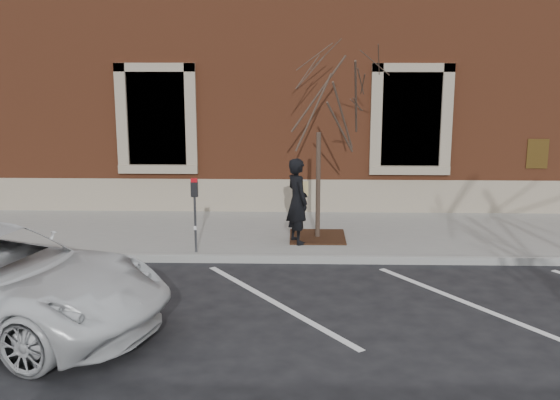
{
  "coord_description": "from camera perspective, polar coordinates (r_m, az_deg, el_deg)",
  "views": [
    {
      "loc": [
        0.36,
        -13.02,
        4.2
      ],
      "look_at": [
        0.0,
        0.6,
        1.1
      ],
      "focal_mm": 45.0,
      "sensor_mm": 36.0,
      "label": 1
    }
  ],
  "objects": [
    {
      "name": "parking_stripes",
      "position": [
        11.61,
        -0.37,
        -8.37
      ],
      "size": [
        28.0,
        4.4,
        0.01
      ],
      "primitive_type": null,
      "color": "silver",
      "rests_on": "ground"
    },
    {
      "name": "building_civic",
      "position": [
        20.76,
        0.54,
        12.25
      ],
      "size": [
        40.0,
        8.62,
        8.0
      ],
      "color": "brown",
      "rests_on": "ground"
    },
    {
      "name": "tree_grate",
      "position": [
        14.81,
        3.06,
        -3.01
      ],
      "size": [
        1.16,
        1.16,
        0.03
      ],
      "primitive_type": "cube",
      "color": "#3F2614",
      "rests_on": "sidewalk_near"
    },
    {
      "name": "parking_meter",
      "position": [
        13.63,
        -6.95,
        -0.11
      ],
      "size": [
        0.13,
        0.1,
        1.47
      ],
      "rotation": [
        0.0,
        0.0,
        -0.33
      ],
      "color": "#595B60",
      "rests_on": "sidewalk_near"
    },
    {
      "name": "curb_near",
      "position": [
        13.61,
        -0.07,
        -4.82
      ],
      "size": [
        40.0,
        0.12,
        0.15
      ],
      "primitive_type": "cube",
      "color": "#9E9E99",
      "rests_on": "ground"
    },
    {
      "name": "man",
      "position": [
        14.2,
        1.42,
        -0.09
      ],
      "size": [
        0.66,
        0.76,
        1.75
      ],
      "primitive_type": "imported",
      "rotation": [
        0.0,
        0.0,
        2.02
      ],
      "color": "black",
      "rests_on": "sidewalk_near"
    },
    {
      "name": "sapling",
      "position": [
        14.31,
        3.2,
        7.91
      ],
      "size": [
        2.43,
        2.43,
        4.05
      ],
      "color": "#443429",
      "rests_on": "sidewalk_near"
    },
    {
      "name": "sidewalk_near",
      "position": [
        15.34,
        0.11,
        -2.78
      ],
      "size": [
        40.0,
        3.5,
        0.15
      ],
      "primitive_type": "cube",
      "color": "#9A9891",
      "rests_on": "ground"
    },
    {
      "name": "ground",
      "position": [
        13.68,
        -0.07,
        -5.06
      ],
      "size": [
        120.0,
        120.0,
        0.0
      ],
      "primitive_type": "plane",
      "color": "#28282B",
      "rests_on": "ground"
    }
  ]
}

